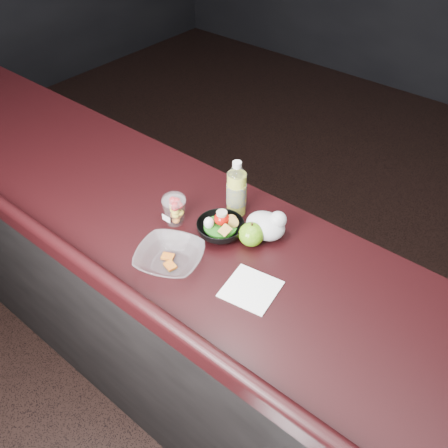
{
  "coord_description": "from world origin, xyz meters",
  "views": [
    {
      "loc": [
        0.83,
        -0.65,
        2.19
      ],
      "look_at": [
        0.02,
        0.33,
        1.1
      ],
      "focal_mm": 40.0,
      "sensor_mm": 36.0,
      "label": 1
    }
  ],
  "objects": [
    {
      "name": "counter",
      "position": [
        0.0,
        0.3,
        0.51
      ],
      "size": [
        4.06,
        0.71,
        1.02
      ],
      "color": "black",
      "rests_on": "ground"
    },
    {
      "name": "fruit_cup",
      "position": [
        -0.19,
        0.3,
        1.08
      ],
      "size": [
        0.09,
        0.09,
        0.12
      ],
      "color": "white",
      "rests_on": "counter"
    },
    {
      "name": "plastic_bag",
      "position": [
        0.11,
        0.45,
        1.07
      ],
      "size": [
        0.15,
        0.12,
        0.11
      ],
      "color": "silver",
      "rests_on": "counter"
    },
    {
      "name": "lemonade_bottle",
      "position": [
        -0.05,
        0.49,
        1.11
      ],
      "size": [
        0.07,
        0.07,
        0.22
      ],
      "color": "yellow",
      "rests_on": "counter"
    },
    {
      "name": "snack_bowl",
      "position": [
        -0.02,
        0.35,
        1.05
      ],
      "size": [
        0.17,
        0.17,
        0.09
      ],
      "rotation": [
        0.0,
        0.0,
        0.01
      ],
      "color": "black",
      "rests_on": "counter"
    },
    {
      "name": "green_apple",
      "position": [
        0.09,
        0.39,
        1.06
      ],
      "size": [
        0.09,
        0.09,
        0.09
      ],
      "color": "#387B0E",
      "rests_on": "counter"
    },
    {
      "name": "paper_napkin",
      "position": [
        0.22,
        0.22,
        1.02
      ],
      "size": [
        0.18,
        0.18,
        0.0
      ],
      "primitive_type": "cube",
      "rotation": [
        0.0,
        0.0,
        0.16
      ],
      "color": "white",
      "rests_on": "counter"
    },
    {
      "name": "takeout_bowl",
      "position": [
        -0.05,
        0.14,
        1.05
      ],
      "size": [
        0.28,
        0.28,
        0.05
      ],
      "rotation": [
        0.0,
        0.0,
        0.38
      ],
      "color": "silver",
      "rests_on": "counter"
    },
    {
      "name": "room_shell",
      "position": [
        0.0,
        0.0,
        1.83
      ],
      "size": [
        8.0,
        8.0,
        8.0
      ],
      "color": "black",
      "rests_on": "ground"
    }
  ]
}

